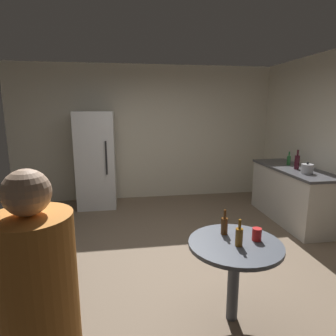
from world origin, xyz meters
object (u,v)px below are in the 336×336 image
Objects in this scene: refrigerator at (96,160)px; foreground_table at (235,254)px; kettle at (307,169)px; beer_bottle_amber at (239,236)px; plastic_cup_red at (257,234)px; person_in_orange_shirt at (40,321)px; beer_bottle_on_counter at (289,160)px; beer_bottle_brown at (224,225)px; wine_bottle_on_counter at (297,162)px.

refrigerator reaches higher than foreground_table.
kettle is 0.30× the size of foreground_table.
beer_bottle_amber is 0.21m from plastic_cup_red.
person_in_orange_shirt is at bearing -139.41° from kettle.
beer_bottle_on_counter reaches higher than beer_bottle_amber.
person_in_orange_shirt is (0.14, -4.29, 0.05)m from refrigerator.
person_in_orange_shirt is (-1.26, -1.16, 0.13)m from beer_bottle_brown.
foreground_table is at bearing -176.41° from plastic_cup_red.
wine_bottle_on_counter is 2.55m from plastic_cup_red.
plastic_cup_red is 0.07× the size of person_in_orange_shirt.
wine_bottle_on_counter reaches higher than beer_bottle_brown.
plastic_cup_red is (0.19, 0.07, -0.03)m from beer_bottle_amber.
kettle is 0.79× the size of wine_bottle_on_counter.
beer_bottle_brown is 0.14× the size of person_in_orange_shirt.
person_in_orange_shirt is at bearing -88.19° from refrigerator.
beer_bottle_on_counter is at bearing 81.87° from kettle.
beer_bottle_brown is at bearing 99.89° from beer_bottle_amber.
kettle is at bearing -94.93° from wine_bottle_on_counter.
kettle is at bearing 42.95° from foreground_table.
kettle reaches higher than foreground_table.
refrigerator is at bearing 163.06° from beer_bottle_on_counter.
kettle reaches higher than beer_bottle_amber.
wine_bottle_on_counter reaches higher than foreground_table.
kettle reaches higher than beer_bottle_brown.
beer_bottle_brown is (-1.84, -1.79, -0.20)m from wine_bottle_on_counter.
beer_bottle_on_counter reaches higher than foreground_table.
foreground_table is 1.66m from person_in_orange_shirt.
beer_bottle_amber is 1.00× the size of beer_bottle_brown.
kettle is (3.22, -1.65, 0.07)m from refrigerator.
person_in_orange_shirt is at bearing -136.48° from wine_bottle_on_counter.
refrigerator is at bearing 116.30° from plastic_cup_red.
beer_bottle_amber is (1.44, -3.37, -0.08)m from refrigerator.
kettle is at bearing 46.09° from plastic_cup_red.
beer_bottle_amber is (-1.87, -2.36, -0.17)m from beer_bottle_on_counter.
beer_bottle_brown reaches higher than foreground_table.
refrigerator is 7.38× the size of kettle.
foreground_table is (-1.81, -1.97, -0.39)m from wine_bottle_on_counter.
wine_bottle_on_counter is 0.34m from beer_bottle_on_counter.
refrigerator is 7.83× the size of beer_bottle_amber.
beer_bottle_amber and beer_bottle_brown have the same top height.
kettle reaches higher than plastic_cup_red.
plastic_cup_red is at bearing 3.59° from foreground_table.
beer_bottle_on_counter is at bearing 48.05° from beer_bottle_brown.
beer_bottle_brown is (-0.04, 0.24, 0.00)m from beer_bottle_amber.
plastic_cup_red is (0.20, 0.01, 0.16)m from foreground_table.
refrigerator reaches higher than beer_bottle_amber.
beer_bottle_brown is at bearing -140.86° from kettle.
refrigerator is 1.11× the size of person_in_orange_shirt.
beer_bottle_amber is 0.24m from beer_bottle_brown.
beer_bottle_amber is at bearing -84.56° from foreground_table.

